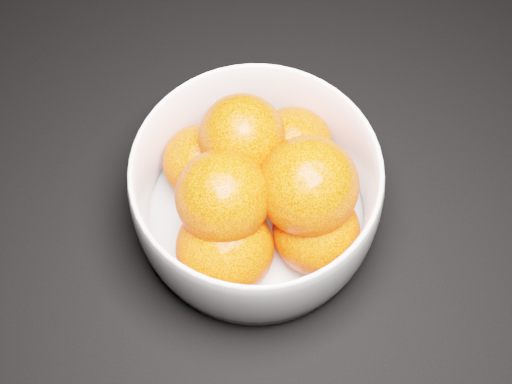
{
  "coord_description": "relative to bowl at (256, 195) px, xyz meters",
  "views": [
    {
      "loc": [
        0.27,
        -0.49,
        0.54
      ],
      "look_at": [
        0.25,
        -0.25,
        0.05
      ],
      "focal_mm": 50.0,
      "sensor_mm": 36.0,
      "label": 1
    }
  ],
  "objects": [
    {
      "name": "orange_pile",
      "position": [
        0.0,
        -0.0,
        0.01
      ],
      "size": [
        0.16,
        0.16,
        0.11
      ],
      "color": "#F5400A",
      "rests_on": "bowl"
    },
    {
      "name": "bowl",
      "position": [
        0.0,
        0.0,
        0.0
      ],
      "size": [
        0.19,
        0.19,
        0.09
      ],
      "rotation": [
        0.0,
        0.0,
        -0.28
      ],
      "color": "white",
      "rests_on": "ground"
    }
  ]
}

